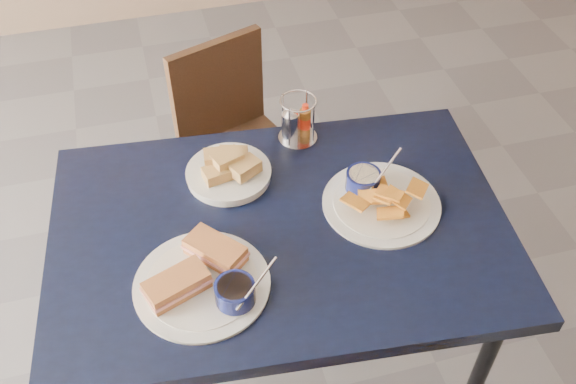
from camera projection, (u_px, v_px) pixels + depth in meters
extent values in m
cube|color=black|center=(281.00, 231.00, 1.59)|extent=(1.20, 0.86, 0.04)
cylinder|color=black|center=(483.00, 366.00, 1.75)|extent=(0.04, 0.04, 0.71)
cylinder|color=black|center=(104.00, 270.00, 1.98)|extent=(0.04, 0.04, 0.71)
cylinder|color=black|center=(400.00, 210.00, 2.15)|extent=(0.04, 0.04, 0.71)
cube|color=black|center=(244.00, 155.00, 2.33)|extent=(0.46, 0.45, 0.03)
cylinder|color=black|center=(216.00, 226.00, 2.35)|extent=(0.03, 0.03, 0.35)
cylinder|color=black|center=(292.00, 211.00, 2.40)|extent=(0.03, 0.03, 0.35)
cylinder|color=black|center=(203.00, 175.00, 2.53)|extent=(0.03, 0.03, 0.35)
cylinder|color=black|center=(274.00, 163.00, 2.58)|extent=(0.03, 0.03, 0.35)
cube|color=black|center=(232.00, 85.00, 2.29)|extent=(0.35, 0.16, 0.38)
cylinder|color=white|center=(202.00, 284.00, 1.45)|extent=(0.31, 0.31, 0.01)
cylinder|color=white|center=(202.00, 283.00, 1.45)|extent=(0.26, 0.26, 0.00)
cube|color=#B77341|center=(177.00, 285.00, 1.41)|extent=(0.16, 0.12, 0.04)
cube|color=#DD9287|center=(177.00, 286.00, 1.42)|extent=(0.16, 0.12, 0.01)
cube|color=#B77341|center=(215.00, 250.00, 1.48)|extent=(0.14, 0.15, 0.04)
cube|color=#DD9287|center=(215.00, 252.00, 1.48)|extent=(0.15, 0.16, 0.01)
cylinder|color=#0A0E38|center=(235.00, 292.00, 1.40)|extent=(0.09, 0.09, 0.05)
cylinder|color=black|center=(235.00, 288.00, 1.38)|extent=(0.08, 0.08, 0.01)
cylinder|color=silver|center=(257.00, 283.00, 1.36)|extent=(0.11, 0.07, 0.08)
cylinder|color=white|center=(381.00, 203.00, 1.63)|extent=(0.30, 0.30, 0.01)
cylinder|color=white|center=(381.00, 202.00, 1.62)|extent=(0.25, 0.25, 0.00)
cube|color=orange|center=(394.00, 214.00, 1.59)|extent=(0.07, 0.05, 0.02)
cube|color=orange|center=(363.00, 192.00, 1.64)|extent=(0.07, 0.08, 0.02)
cube|color=orange|center=(371.00, 189.00, 1.64)|extent=(0.05, 0.07, 0.02)
cube|color=orange|center=(374.00, 185.00, 1.64)|extent=(0.07, 0.05, 0.01)
cube|color=orange|center=(390.00, 216.00, 1.56)|extent=(0.08, 0.06, 0.03)
cube|color=orange|center=(371.00, 199.00, 1.59)|extent=(0.08, 0.06, 0.02)
cube|color=orange|center=(355.00, 204.00, 1.58)|extent=(0.08, 0.08, 0.02)
cube|color=orange|center=(386.00, 198.00, 1.58)|extent=(0.08, 0.08, 0.02)
cube|color=orange|center=(397.00, 200.00, 1.57)|extent=(0.08, 0.08, 0.02)
cube|color=orange|center=(417.00, 191.00, 1.59)|extent=(0.08, 0.08, 0.02)
cube|color=orange|center=(389.00, 194.00, 1.57)|extent=(0.08, 0.08, 0.01)
cylinder|color=#0A0E38|center=(363.00, 181.00, 1.64)|extent=(0.09, 0.09, 0.05)
cylinder|color=#C0AD91|center=(364.00, 176.00, 1.63)|extent=(0.08, 0.08, 0.01)
cylinder|color=silver|center=(384.00, 170.00, 1.60)|extent=(0.11, 0.07, 0.08)
cylinder|color=white|center=(229.00, 175.00, 1.69)|extent=(0.22, 0.22, 0.02)
cylinder|color=white|center=(229.00, 172.00, 1.69)|extent=(0.18, 0.18, 0.00)
cube|color=tan|center=(218.00, 174.00, 1.65)|extent=(0.08, 0.06, 0.03)
cube|color=tan|center=(233.00, 156.00, 1.69)|extent=(0.09, 0.07, 0.03)
cube|color=tan|center=(245.00, 168.00, 1.65)|extent=(0.09, 0.08, 0.03)
cube|color=tan|center=(219.00, 158.00, 1.67)|extent=(0.08, 0.06, 0.03)
cube|color=tan|center=(227.00, 160.00, 1.66)|extent=(0.09, 0.07, 0.03)
cylinder|color=silver|center=(298.00, 137.00, 1.81)|extent=(0.11, 0.11, 0.01)
cylinder|color=silver|center=(306.00, 109.00, 1.79)|extent=(0.01, 0.01, 0.13)
cylinder|color=silver|center=(283.00, 113.00, 1.78)|extent=(0.01, 0.01, 0.13)
cylinder|color=silver|center=(289.00, 128.00, 1.73)|extent=(0.01, 0.01, 0.13)
cylinder|color=silver|center=(313.00, 124.00, 1.74)|extent=(0.01, 0.01, 0.13)
torus|color=silver|center=(298.00, 101.00, 1.72)|extent=(0.10, 0.10, 0.00)
cylinder|color=silver|center=(290.00, 126.00, 1.77)|extent=(0.05, 0.05, 0.08)
cone|color=silver|center=(290.00, 111.00, 1.74)|extent=(0.04, 0.04, 0.02)
cylinder|color=brown|center=(305.00, 122.00, 1.78)|extent=(0.03, 0.03, 0.08)
cylinder|color=red|center=(305.00, 122.00, 1.78)|extent=(0.03, 0.03, 0.03)
cylinder|color=red|center=(305.00, 108.00, 1.75)|extent=(0.02, 0.02, 0.02)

